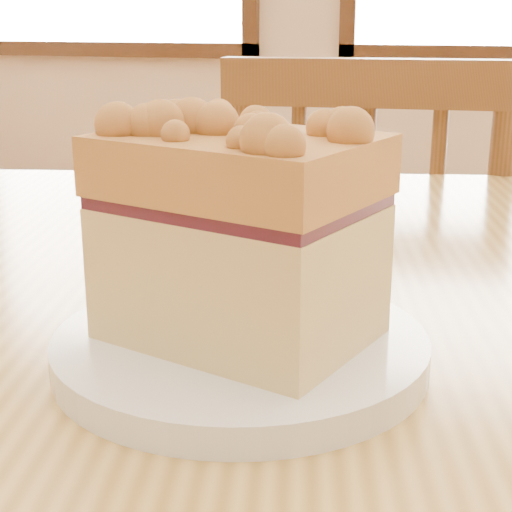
{
  "coord_description": "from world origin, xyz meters",
  "views": [
    {
      "loc": [
        0.19,
        -0.16,
        0.93
      ],
      "look_at": [
        0.07,
        0.25,
        0.8
      ],
      "focal_mm": 55.0,
      "sensor_mm": 36.0,
      "label": 1
    }
  ],
  "objects_px": {
    "plate": "(240,349)",
    "cake_slice": "(241,224)",
    "cafe_table_main": "(135,408)",
    "cafe_chair_main": "(365,344)"
  },
  "relations": [
    {
      "from": "cafe_table_main",
      "to": "plate",
      "type": "height_order",
      "value": "plate"
    },
    {
      "from": "plate",
      "to": "cake_slice",
      "type": "height_order",
      "value": "cake_slice"
    },
    {
      "from": "cafe_chair_main",
      "to": "plate",
      "type": "height_order",
      "value": "cafe_chair_main"
    },
    {
      "from": "cafe_chair_main",
      "to": "cake_slice",
      "type": "relative_size",
      "value": 5.65
    },
    {
      "from": "cafe_table_main",
      "to": "plate",
      "type": "distance_m",
      "value": 0.16
    },
    {
      "from": "cafe_table_main",
      "to": "cafe_chair_main",
      "type": "xyz_separation_m",
      "value": [
        0.07,
        0.65,
        -0.21
      ]
    },
    {
      "from": "cafe_table_main",
      "to": "cafe_chair_main",
      "type": "bearing_deg",
      "value": 70.6
    },
    {
      "from": "plate",
      "to": "cafe_table_main",
      "type": "bearing_deg",
      "value": 142.08
    },
    {
      "from": "cafe_table_main",
      "to": "cafe_chair_main",
      "type": "relative_size",
      "value": 1.68
    },
    {
      "from": "cafe_table_main",
      "to": "cake_slice",
      "type": "bearing_deg",
      "value": -50.69
    }
  ]
}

